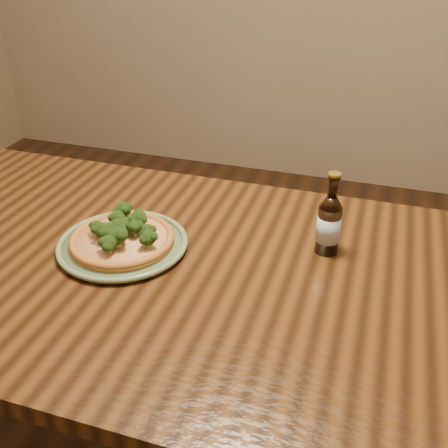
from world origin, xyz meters
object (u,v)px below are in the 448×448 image
(table, at_px, (124,284))
(plate, at_px, (123,244))
(beer_bottle, at_px, (329,224))
(pizza, at_px, (122,237))

(table, relative_size, plate, 5.16)
(beer_bottle, bearing_deg, plate, -145.53)
(plate, height_order, pizza, pizza)
(beer_bottle, bearing_deg, table, -143.11)
(pizza, bearing_deg, beer_bottle, 16.14)
(plate, relative_size, pizza, 1.26)
(pizza, xyz_separation_m, beer_bottle, (0.46, 0.13, 0.04))
(table, height_order, beer_bottle, beer_bottle)
(table, height_order, plate, plate)
(pizza, bearing_deg, plate, -111.54)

